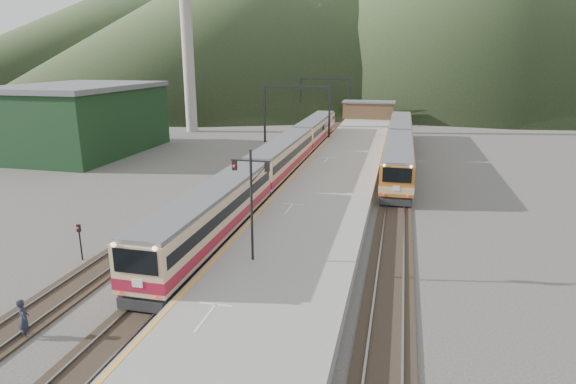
% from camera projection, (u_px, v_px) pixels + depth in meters
% --- Properties ---
extents(track_main, '(2.60, 200.00, 0.23)m').
position_uv_depth(track_main, '(293.00, 166.00, 53.87)').
color(track_main, black).
rests_on(track_main, ground).
extents(track_far, '(2.60, 200.00, 0.23)m').
position_uv_depth(track_far, '(250.00, 164.00, 54.97)').
color(track_far, black).
rests_on(track_far, ground).
extents(track_second, '(2.60, 200.00, 0.23)m').
position_uv_depth(track_second, '(398.00, 172.00, 51.32)').
color(track_second, black).
rests_on(track_second, ground).
extents(platform, '(8.00, 100.00, 1.00)m').
position_uv_depth(platform, '(340.00, 169.00, 50.64)').
color(platform, gray).
rests_on(platform, ground).
extents(gantry_near, '(9.55, 0.25, 8.00)m').
position_uv_depth(gantry_near, '(297.00, 104.00, 67.03)').
color(gantry_near, black).
rests_on(gantry_near, ground).
extents(gantry_far, '(9.55, 0.25, 8.00)m').
position_uv_depth(gantry_far, '(325.00, 91.00, 90.44)').
color(gantry_far, black).
rests_on(gantry_far, ground).
extents(warehouse, '(14.50, 20.50, 8.60)m').
position_uv_depth(warehouse, '(81.00, 119.00, 60.77)').
color(warehouse, black).
rests_on(warehouse, ground).
extents(smokestack, '(1.80, 1.80, 30.00)m').
position_uv_depth(smokestack, '(187.00, 36.00, 75.25)').
color(smokestack, '#9E998E').
rests_on(smokestack, ground).
extents(station_shed, '(9.40, 4.40, 3.10)m').
position_uv_depth(station_shed, '(369.00, 110.00, 87.52)').
color(station_shed, brown).
rests_on(station_shed, platform).
extents(hill_a, '(180.00, 180.00, 60.00)m').
position_uv_depth(hill_a, '(278.00, 10.00, 194.98)').
color(hill_a, '#2D3F20').
rests_on(hill_a, ground).
extents(hill_d, '(200.00, 200.00, 55.00)m').
position_uv_depth(hill_d, '(158.00, 26.00, 260.17)').
color(hill_d, '#2D3F20').
rests_on(hill_d, ground).
extents(main_train, '(2.75, 56.48, 3.36)m').
position_uv_depth(main_train, '(282.00, 159.00, 48.91)').
color(main_train, tan).
rests_on(main_train, track_main).
extents(second_train, '(2.80, 38.16, 3.42)m').
position_uv_depth(second_train, '(399.00, 145.00, 56.43)').
color(second_train, '#BE671D').
rests_on(second_train, track_second).
extents(signal_mast, '(2.20, 0.21, 6.25)m').
position_uv_depth(signal_mast, '(251.00, 194.00, 25.90)').
color(signal_mast, black).
rests_on(signal_mast, platform).
extents(short_signal_b, '(0.25, 0.21, 2.27)m').
position_uv_depth(short_signal_b, '(232.00, 180.00, 42.44)').
color(short_signal_b, black).
rests_on(short_signal_b, ground).
extents(short_signal_c, '(0.26, 0.22, 2.27)m').
position_uv_depth(short_signal_c, '(80.00, 237.00, 28.95)').
color(short_signal_c, black).
rests_on(short_signal_c, ground).
extents(worker, '(0.81, 0.76, 1.86)m').
position_uv_depth(worker, '(24.00, 319.00, 21.01)').
color(worker, '#202231').
rests_on(worker, ground).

